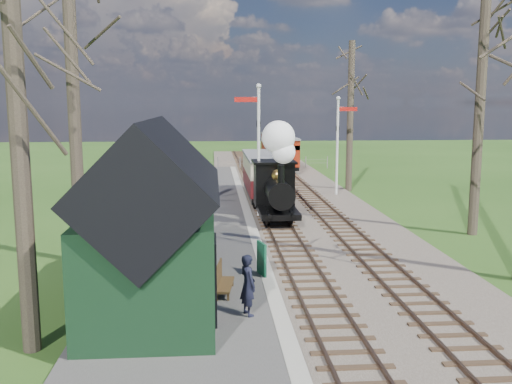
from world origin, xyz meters
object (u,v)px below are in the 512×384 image
(red_carriage_b, at_px, (275,147))
(semaphore_near, at_px, (257,141))
(bench, at_px, (221,280))
(coach, at_px, (264,174))
(station_shed, at_px, (154,227))
(locomotive, at_px, (276,178))
(sign_board, at_px, (262,259))
(person, at_px, (248,285))
(red_carriage_a, at_px, (283,153))
(semaphore_far, at_px, (339,138))

(red_carriage_b, bearing_deg, semaphore_near, -98.27)
(bench, bearing_deg, coach, 80.61)
(semaphore_near, bearing_deg, station_shed, -106.38)
(locomotive, bearing_deg, sign_board, -99.38)
(semaphore_near, bearing_deg, red_carriage_b, 81.73)
(bench, bearing_deg, person, -69.64)
(sign_board, bearing_deg, person, -100.86)
(red_carriage_a, bearing_deg, station_shed, -103.08)
(station_shed, bearing_deg, semaphore_near, 73.62)
(semaphore_near, relative_size, locomotive, 1.40)
(semaphore_near, xyz_separation_m, sign_board, (-0.60, -9.52, -2.92))
(semaphore_near, relative_size, coach, 0.88)
(station_shed, xyz_separation_m, sign_board, (2.93, 2.48, -1.56))
(station_shed, xyz_separation_m, coach, (4.30, 16.73, -0.77))
(station_shed, distance_m, sign_board, 4.14)
(coach, distance_m, red_carriage_b, 18.63)
(station_shed, relative_size, red_carriage_a, 1.23)
(red_carriage_b, relative_size, person, 3.36)
(semaphore_far, distance_m, coach, 4.91)
(station_shed, xyz_separation_m, person, (2.31, -0.78, -1.30))
(locomotive, xyz_separation_m, red_carriage_a, (2.61, 19.01, -0.55))
(red_carriage_b, bearing_deg, coach, -98.02)
(locomotive, relative_size, person, 2.91)
(person, bearing_deg, bench, -3.46)
(bench, bearing_deg, station_shed, -151.52)
(semaphore_near, relative_size, red_carriage_b, 1.21)
(red_carriage_b, distance_m, person, 36.26)
(red_carriage_a, relative_size, bench, 3.57)
(station_shed, height_order, red_carriage_a, station_shed)
(locomotive, bearing_deg, semaphore_far, 59.11)
(person, bearing_deg, station_shed, 47.52)
(station_shed, height_order, red_carriage_b, station_shed)
(station_shed, xyz_separation_m, red_carriage_a, (6.90, 29.68, -0.76))
(red_carriage_a, height_order, bench, red_carriage_a)
(semaphore_near, relative_size, semaphore_far, 1.09)
(coach, bearing_deg, station_shed, -104.40)
(red_carriage_a, xyz_separation_m, red_carriage_b, (0.00, 5.50, 0.00))
(locomotive, relative_size, bench, 3.09)
(semaphore_far, xyz_separation_m, person, (-6.36, -18.78, -2.39))
(bench, bearing_deg, red_carriage_a, 79.72)
(red_carriage_a, height_order, sign_board, red_carriage_a)
(semaphore_far, relative_size, sign_board, 5.67)
(station_shed, height_order, sign_board, station_shed)
(semaphore_near, bearing_deg, locomotive, -60.35)
(red_carriage_b, relative_size, bench, 3.57)
(locomotive, bearing_deg, bench, -104.95)
(locomotive, bearing_deg, coach, 89.89)
(sign_board, distance_m, bench, 2.01)
(station_shed, bearing_deg, locomotive, 68.12)
(semaphore_far, bearing_deg, person, -108.72)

